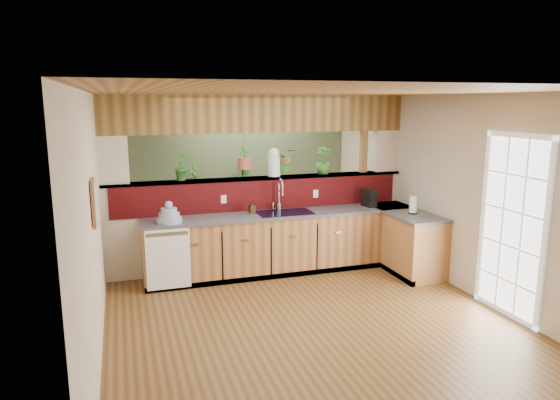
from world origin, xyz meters
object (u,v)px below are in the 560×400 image
object	(u,v)px
glass_jar	(274,162)
dish_stack	(169,216)
faucet	(280,193)
shelving_console	(221,210)
soap_dispenser	(252,207)
coffee_maker	(370,199)
paper_towel	(413,205)

from	to	relation	value
glass_jar	dish_stack	bearing A→B (deg)	-163.22
faucet	shelving_console	distance (m)	2.28
soap_dispenser	shelving_console	distance (m)	2.23
dish_stack	soap_dispenser	size ratio (longest dim) A/B	1.93
coffee_maker	paper_towel	bearing A→B (deg)	-75.28
glass_jar	paper_towel	bearing A→B (deg)	-29.31
shelving_console	paper_towel	bearing A→B (deg)	-35.61
soap_dispenser	paper_towel	xyz separation A→B (m)	(2.22, -0.74, 0.04)
faucet	paper_towel	distance (m)	1.96
coffee_maker	shelving_console	distance (m)	3.00
shelving_console	coffee_maker	bearing A→B (deg)	-33.24
glass_jar	soap_dispenser	bearing A→B (deg)	-146.90
coffee_maker	paper_towel	distance (m)	0.75
coffee_maker	glass_jar	bearing A→B (deg)	152.48
coffee_maker	shelving_console	world-z (taller)	coffee_maker
soap_dispenser	glass_jar	size ratio (longest dim) A/B	0.42
shelving_console	dish_stack	bearing A→B (deg)	-99.50
paper_towel	shelving_console	world-z (taller)	paper_towel
paper_towel	shelving_console	bearing A→B (deg)	127.85
faucet	coffee_maker	world-z (taller)	faucet
faucet	shelving_console	world-z (taller)	faucet
paper_towel	glass_jar	world-z (taller)	glass_jar
dish_stack	soap_dispenser	bearing A→B (deg)	10.17
faucet	dish_stack	distance (m)	1.68
coffee_maker	shelving_console	bearing A→B (deg)	116.45
shelving_console	soap_dispenser	bearing A→B (deg)	-72.43
coffee_maker	glass_jar	xyz separation A→B (m)	(-1.45, 0.35, 0.58)
soap_dispenser	glass_jar	distance (m)	0.79
soap_dispenser	paper_towel	bearing A→B (deg)	-18.34
soap_dispenser	paper_towel	distance (m)	2.34
dish_stack	glass_jar	size ratio (longest dim) A/B	0.80
coffee_maker	paper_towel	xyz separation A→B (m)	(0.36, -0.66, 0.00)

